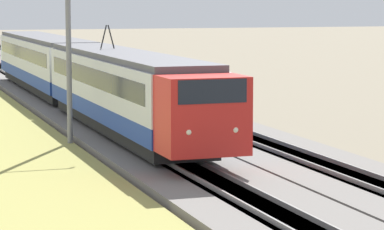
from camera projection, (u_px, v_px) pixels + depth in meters
name	position (u px, v px, depth m)	size (l,w,h in m)	color
ballast_main	(64.00, 103.00, 52.01)	(240.00, 4.40, 0.30)	slate
ballast_adjacent	(140.00, 101.00, 53.47)	(240.00, 4.40, 0.30)	slate
track_main	(64.00, 103.00, 52.01)	(240.00, 1.57, 0.45)	#4C4238
track_adjacent	(140.00, 101.00, 53.47)	(240.00, 1.57, 0.45)	#4C4238
passenger_train	(77.00, 71.00, 48.16)	(41.34, 2.89, 4.88)	red
catenary_mast_mid	(70.00, 33.00, 37.03)	(0.22, 2.56, 9.00)	slate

